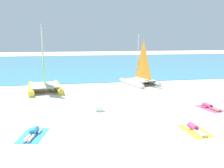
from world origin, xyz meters
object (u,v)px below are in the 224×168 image
object	(u,v)px
towel_middle	(195,131)
sunbather_right	(209,106)
sunbather_middle	(194,128)
sailboat_yellow	(45,81)
sailboat_white	(140,77)
sunbather_left	(33,132)
towel_right	(210,108)
towel_left	(33,135)
cooler_box	(99,108)

from	to	relation	value
towel_middle	sunbather_right	world-z (taller)	sunbather_right
sunbather_middle	sunbather_right	world-z (taller)	same
sailboat_yellow	towel_middle	world-z (taller)	sailboat_yellow
sunbather_middle	sailboat_white	bearing A→B (deg)	84.00
sunbather_right	sailboat_white	bearing A→B (deg)	90.61
sailboat_white	towel_middle	bearing A→B (deg)	-112.07
sailboat_white	sunbather_left	size ratio (longest dim) A/B	3.23
towel_middle	sailboat_white	bearing A→B (deg)	85.93
towel_right	towel_middle	bearing A→B (deg)	-131.64
towel_left	cooler_box	xyz separation A→B (m)	(3.62, 3.28, 0.17)
sunbather_left	towel_right	size ratio (longest dim) A/B	0.82
sunbather_left	sunbather_middle	size ratio (longest dim) A/B	1.00
sunbather_middle	sunbather_right	xyz separation A→B (m)	(2.96, 3.34, 0.00)
towel_right	sunbather_right	size ratio (longest dim) A/B	1.22
sailboat_yellow	towel_middle	xyz separation A→B (m)	(8.38, -10.83, -0.87)
towel_right	sunbather_right	distance (m)	0.14
sailboat_white	cooler_box	size ratio (longest dim) A/B	10.10
sunbather_left	towel_middle	xyz separation A→B (m)	(7.97, -0.95, -0.13)
towel_right	sailboat_yellow	bearing A→B (deg)	146.62
sailboat_white	towel_left	distance (m)	14.41
towel_middle	sunbather_middle	world-z (taller)	sunbather_middle
towel_left	cooler_box	distance (m)	4.89
towel_left	sunbather_left	xyz separation A→B (m)	(0.01, 0.07, 0.13)
sunbather_left	towel_middle	world-z (taller)	sunbather_left
towel_middle	towel_right	size ratio (longest dim) A/B	1.00
sailboat_white	cooler_box	distance (m)	9.63
sunbather_left	cooler_box	distance (m)	4.83
towel_right	cooler_box	size ratio (longest dim) A/B	3.80
towel_left	towel_middle	world-z (taller)	same
towel_middle	cooler_box	world-z (taller)	cooler_box
sunbather_right	sunbather_middle	bearing A→B (deg)	-144.25
sailboat_white	cooler_box	world-z (taller)	sailboat_white
towel_middle	towel_right	xyz separation A→B (m)	(2.97, 3.35, 0.00)
sailboat_white	towel_left	world-z (taller)	sailboat_white
towel_middle	sunbather_middle	size ratio (longest dim) A/B	1.22
towel_left	towel_middle	bearing A→B (deg)	-6.32
sailboat_yellow	cooler_box	bearing A→B (deg)	-67.88
sunbather_left	towel_middle	bearing A→B (deg)	4.56
cooler_box	sunbather_middle	bearing A→B (deg)	-43.22
sailboat_yellow	towel_left	xyz separation A→B (m)	(0.39, -9.94, -0.87)
sunbather_middle	cooler_box	size ratio (longest dim) A/B	3.13
towel_left	sunbather_left	bearing A→B (deg)	78.64
sailboat_white	towel_right	bearing A→B (deg)	-94.66
towel_right	cooler_box	xyz separation A→B (m)	(-7.34, 0.82, 0.17)
towel_left	cooler_box	bearing A→B (deg)	42.18
sunbather_middle	towel_right	size ratio (longest dim) A/B	0.82
sailboat_white	towel_left	size ratio (longest dim) A/B	2.66
towel_left	sunbather_middle	bearing A→B (deg)	-5.85
sailboat_yellow	sunbather_right	bearing A→B (deg)	-42.14
sailboat_white	towel_right	distance (m)	9.15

